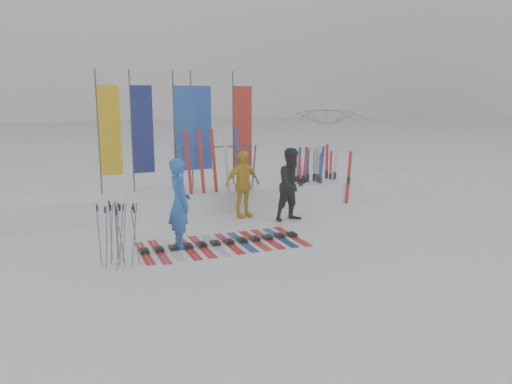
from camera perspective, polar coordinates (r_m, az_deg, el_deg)
name	(u,v)px	position (r m, az deg, el deg)	size (l,w,h in m)	color
ground	(277,256)	(9.96, 2.42, -7.36)	(120.00, 120.00, 0.00)	white
snow_bank	(209,198)	(14.06, -5.36, -0.72)	(14.00, 1.60, 0.60)	white
person_blue	(180,203)	(10.45, -8.72, -1.28)	(0.68, 0.45, 1.87)	blue
person_black	(292,185)	(12.61, 4.19, 0.85)	(0.90, 0.70, 1.85)	black
person_yellow	(243,184)	(12.93, -1.54, 0.90)	(1.03, 0.43, 1.75)	yellow
tent_canopy	(325,149)	(16.54, 7.93, 4.93)	(3.12, 3.18, 2.87)	white
ski_row	(222,243)	(10.73, -3.87, -5.82)	(3.48, 1.70, 0.07)	red
pole_cluster	(118,234)	(9.64, -15.51, -4.70)	(0.71, 0.88, 1.24)	#595B60
feather_flags	(177,129)	(13.78, -9.02, 7.12)	(4.26, 0.13, 3.20)	#383A3F
ski_rack	(216,162)	(13.53, -4.58, 3.49)	(2.04, 0.80, 1.23)	#383A3F
upright_skis	(314,175)	(14.97, 6.66, 1.91)	(1.58, 1.07, 1.69)	red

